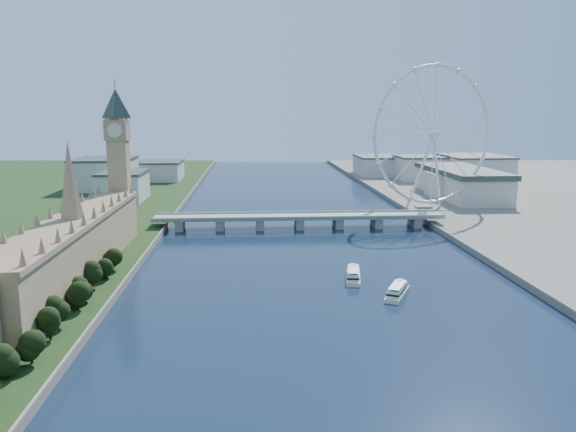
{
  "coord_description": "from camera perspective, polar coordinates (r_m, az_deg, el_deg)",
  "views": [
    {
      "loc": [
        -36.3,
        -119.24,
        86.65
      ],
      "look_at": [
        -14.48,
        210.0,
        25.85
      ],
      "focal_mm": 35.0,
      "sensor_mm": 36.0,
      "label": 1
    }
  ],
  "objects": [
    {
      "name": "tree_row",
      "position": [
        221.92,
        -24.2,
        -10.99
      ],
      "size": [
        8.7,
        216.7,
        20.79
      ],
      "color": "black",
      "rests_on": "ground"
    },
    {
      "name": "parliament_range",
      "position": [
        310.99,
        -20.87,
        -2.92
      ],
      "size": [
        24.0,
        200.0,
        70.0
      ],
      "color": "tan",
      "rests_on": "ground"
    },
    {
      "name": "big_ben",
      "position": [
        408.18,
        -16.91,
        7.17
      ],
      "size": [
        20.02,
        20.02,
        110.0
      ],
      "color": "tan",
      "rests_on": "ground"
    },
    {
      "name": "westminster_bridge",
      "position": [
        428.35,
        1.14,
        -0.33
      ],
      "size": [
        220.0,
        22.0,
        9.5
      ],
      "color": "gray",
      "rests_on": "ground"
    },
    {
      "name": "london_eye",
      "position": [
        499.76,
        14.58,
        7.91
      ],
      "size": [
        113.6,
        39.12,
        124.3
      ],
      "color": "silver",
      "rests_on": "ground"
    },
    {
      "name": "county_hall",
      "position": [
        594.82,
        17.07,
        1.6
      ],
      "size": [
        54.0,
        144.0,
        35.0
      ],
      "primitive_type": null,
      "color": "beige",
      "rests_on": "ground"
    },
    {
      "name": "city_skyline",
      "position": [
        687.05,
        2.55,
        4.61
      ],
      "size": [
        505.0,
        280.0,
        32.0
      ],
      "color": "beige",
      "rests_on": "ground"
    },
    {
      "name": "tour_boat_near",
      "position": [
        299.45,
        6.63,
        -6.45
      ],
      "size": [
        12.6,
        30.37,
        6.52
      ],
      "primitive_type": null,
      "rotation": [
        0.0,
        0.0,
        -0.18
      ],
      "color": "silver",
      "rests_on": "ground"
    },
    {
      "name": "tour_boat_far",
      "position": [
        276.91,
        11.01,
        -7.99
      ],
      "size": [
        19.28,
        28.45,
        6.23
      ],
      "primitive_type": null,
      "rotation": [
        0.0,
        0.0,
        -0.47
      ],
      "color": "beige",
      "rests_on": "ground"
    }
  ]
}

